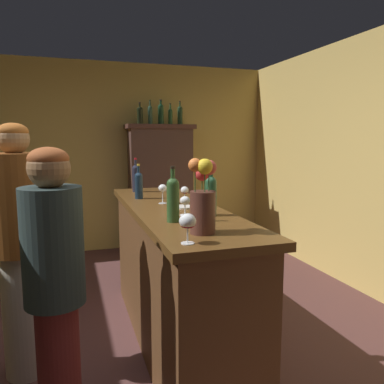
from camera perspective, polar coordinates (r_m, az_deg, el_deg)
name	(u,v)px	position (r m, az deg, el deg)	size (l,w,h in m)	color
floor	(129,376)	(2.87, -9.34, -25.49)	(8.00, 8.00, 0.00)	#543130
wall_back	(93,158)	(5.53, -14.57, 4.97)	(5.14, 0.12, 2.63)	tan
bar_counter	(174,275)	(2.99, -2.68, -12.31)	(0.63, 2.28, 1.08)	brown
display_cabinet	(160,186)	(5.40, -4.75, 0.96)	(0.94, 0.42, 1.78)	#4E342D
wine_bottle_chardonnay	(139,184)	(3.24, -7.98, 1.19)	(0.07, 0.07, 0.29)	#182A3C
wine_bottle_merlot	(136,177)	(3.68, -8.41, 2.25)	(0.07, 0.07, 0.32)	#242536
wine_bottle_riesling	(211,194)	(2.50, 2.82, -0.26)	(0.08, 0.08, 0.31)	#254E31
wine_bottle_pinot	(173,197)	(2.31, -2.87, -0.81)	(0.08, 0.08, 0.34)	#2D4F26
wine_glass_front	(188,223)	(1.84, -0.66, -4.60)	(0.08, 0.08, 0.15)	white
wine_glass_mid	(163,189)	(2.98, -4.42, 0.41)	(0.07, 0.07, 0.15)	white
wine_glass_rear	(185,191)	(3.01, -1.11, 0.11)	(0.06, 0.06, 0.13)	white
wine_glass_spare	(185,202)	(2.51, -1.06, -1.47)	(0.07, 0.07, 0.13)	white
flower_arrangement	(203,199)	(2.03, 1.64, -1.01)	(0.16, 0.17, 0.40)	#522C23
cheese_plate	(184,207)	(2.81, -1.26, -2.25)	(0.15, 0.15, 0.01)	white
display_bottle_left	(140,114)	(5.31, -7.80, 11.43)	(0.08, 0.08, 0.29)	black
display_bottle_midleft	(150,114)	(5.34, -6.28, 11.53)	(0.06, 0.06, 0.33)	#2A4734
display_bottle_center	(161,113)	(5.37, -4.68, 11.70)	(0.08, 0.08, 0.34)	#15351F
display_bottle_midright	(170,116)	(5.40, -3.26, 11.34)	(0.06, 0.06, 0.29)	#244C27
display_bottle_right	(180,114)	(5.44, -1.82, 11.54)	(0.07, 0.07, 0.33)	#1F3720
patron_redhead	(20,241)	(2.73, -24.39, -6.76)	(0.38, 0.38, 1.68)	#B2AC9D
patron_by_cabinet	(55,282)	(2.08, -19.86, -12.57)	(0.30, 0.30, 1.54)	maroon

